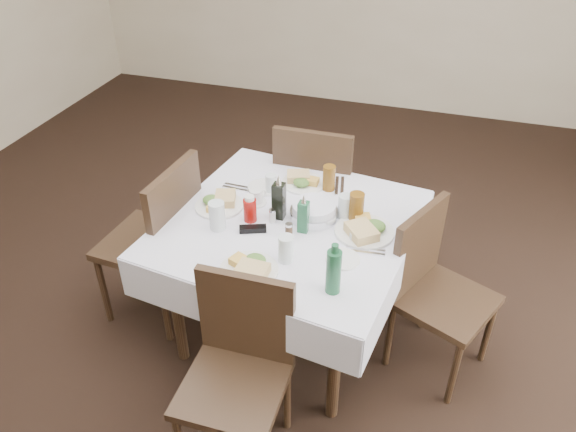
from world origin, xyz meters
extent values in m
plane|color=black|center=(0.00, 0.00, 0.00)|extent=(7.00, 7.00, 0.00)
cylinder|color=black|center=(-0.34, -0.24, 0.36)|extent=(0.06, 0.06, 0.72)
cylinder|color=black|center=(-0.22, 0.63, 0.36)|extent=(0.06, 0.06, 0.72)
cylinder|color=black|center=(0.53, -0.35, 0.36)|extent=(0.06, 0.06, 0.72)
cylinder|color=black|center=(0.64, 0.52, 0.36)|extent=(0.06, 0.06, 0.72)
cube|color=black|center=(0.15, 0.14, 0.73)|extent=(1.22, 1.22, 0.03)
cube|color=white|center=(0.15, 0.14, 0.76)|extent=(1.35, 1.35, 0.01)
cube|color=white|center=(0.23, 0.74, 0.65)|extent=(1.19, 0.17, 0.22)
cube|color=white|center=(0.08, -0.45, 0.65)|extent=(1.19, 0.17, 0.22)
cube|color=white|center=(0.75, 0.06, 0.65)|extent=(0.17, 1.19, 0.22)
cube|color=white|center=(-0.44, 0.22, 0.65)|extent=(0.17, 1.19, 0.22)
cube|color=black|center=(0.12, 0.92, 0.48)|extent=(0.47, 0.47, 0.04)
cube|color=black|center=(0.12, 0.70, 0.74)|extent=(0.47, 0.05, 0.51)
cylinder|color=black|center=(0.32, 1.12, 0.24)|extent=(0.04, 0.04, 0.48)
cylinder|color=black|center=(0.32, 0.72, 0.24)|extent=(0.04, 0.04, 0.48)
cylinder|color=black|center=(-0.09, 1.12, 0.24)|extent=(0.04, 0.04, 0.48)
cylinder|color=black|center=(-0.09, 0.71, 0.24)|extent=(0.04, 0.04, 0.48)
cube|color=black|center=(0.16, -0.67, 0.44)|extent=(0.44, 0.44, 0.04)
cube|color=black|center=(0.16, -0.48, 0.67)|extent=(0.43, 0.05, 0.47)
cylinder|color=black|center=(-0.03, -0.49, 0.22)|extent=(0.04, 0.04, 0.44)
cylinder|color=black|center=(0.34, -0.49, 0.22)|extent=(0.04, 0.04, 0.44)
cube|color=black|center=(0.98, 0.14, 0.44)|extent=(0.57, 0.57, 0.04)
cube|color=black|center=(0.80, 0.22, 0.68)|extent=(0.21, 0.41, 0.47)
cylinder|color=black|center=(1.08, -0.11, 0.22)|extent=(0.04, 0.04, 0.44)
cylinder|color=black|center=(0.74, 0.05, 0.22)|extent=(0.04, 0.04, 0.44)
cylinder|color=black|center=(1.23, 0.23, 0.22)|extent=(0.04, 0.04, 0.44)
cylinder|color=black|center=(0.89, 0.39, 0.22)|extent=(0.04, 0.04, 0.44)
cube|color=black|center=(-0.66, 0.08, 0.48)|extent=(0.51, 0.51, 0.04)
cube|color=black|center=(-0.44, 0.06, 0.74)|extent=(0.08, 0.48, 0.52)
cylinder|color=black|center=(-0.85, 0.30, 0.24)|extent=(0.04, 0.04, 0.48)
cylinder|color=black|center=(-0.44, 0.27, 0.24)|extent=(0.04, 0.04, 0.48)
cylinder|color=black|center=(-0.88, -0.11, 0.24)|extent=(0.04, 0.04, 0.48)
cylinder|color=black|center=(-0.47, -0.14, 0.24)|extent=(0.04, 0.04, 0.48)
cylinder|color=white|center=(0.12, 0.51, 0.77)|extent=(0.24, 0.24, 0.01)
cube|color=tan|center=(0.09, 0.53, 0.79)|extent=(0.15, 0.13, 0.04)
cube|color=orange|center=(0.17, 0.51, 0.79)|extent=(0.08, 0.07, 0.03)
ellipsoid|color=#335F19|center=(0.12, 0.47, 0.79)|extent=(0.09, 0.08, 0.04)
cylinder|color=white|center=(0.10, -0.29, 0.77)|extent=(0.27, 0.27, 0.01)
cube|color=tan|center=(0.13, -0.32, 0.80)|extent=(0.14, 0.11, 0.04)
cube|color=orange|center=(0.05, -0.27, 0.79)|extent=(0.11, 0.10, 0.03)
ellipsoid|color=#335F19|center=(0.11, -0.24, 0.80)|extent=(0.10, 0.09, 0.04)
cylinder|color=white|center=(0.54, 0.16, 0.77)|extent=(0.29, 0.29, 0.02)
cube|color=tan|center=(0.53, 0.11, 0.80)|extent=(0.19, 0.19, 0.05)
cube|color=orange|center=(0.52, 0.21, 0.80)|extent=(0.10, 0.12, 0.04)
ellipsoid|color=#335F19|center=(0.58, 0.18, 0.80)|extent=(0.11, 0.10, 0.05)
cylinder|color=white|center=(-0.24, 0.16, 0.77)|extent=(0.26, 0.26, 0.01)
cube|color=tan|center=(-0.22, 0.20, 0.80)|extent=(0.14, 0.16, 0.04)
cube|color=orange|center=(-0.24, 0.11, 0.79)|extent=(0.07, 0.09, 0.03)
ellipsoid|color=#335F19|center=(-0.28, 0.16, 0.80)|extent=(0.09, 0.09, 0.04)
cylinder|color=white|center=(-0.07, 0.40, 0.77)|extent=(0.18, 0.18, 0.01)
cylinder|color=white|center=(0.48, -0.08, 0.77)|extent=(0.16, 0.16, 0.01)
cylinder|color=silver|center=(-0.02, 0.37, 0.82)|extent=(0.06, 0.06, 0.11)
cylinder|color=silver|center=(0.23, -0.16, 0.83)|extent=(0.07, 0.07, 0.13)
cylinder|color=silver|center=(0.41, 0.26, 0.83)|extent=(0.07, 0.07, 0.13)
cylinder|color=silver|center=(-0.17, -0.02, 0.84)|extent=(0.08, 0.08, 0.15)
cylinder|color=brown|center=(0.27, 0.50, 0.83)|extent=(0.07, 0.07, 0.14)
cylinder|color=brown|center=(0.47, 0.25, 0.84)|extent=(0.08, 0.08, 0.16)
cylinder|color=silver|center=(0.26, 0.21, 0.78)|extent=(0.25, 0.25, 0.04)
cylinder|color=white|center=(0.26, 0.21, 0.82)|extent=(0.22, 0.22, 0.05)
cube|color=black|center=(0.09, 0.16, 0.86)|extent=(0.06, 0.06, 0.20)
cone|color=silver|center=(0.09, 0.16, 0.98)|extent=(0.03, 0.03, 0.05)
cube|color=#205C39|center=(0.24, 0.09, 0.84)|extent=(0.05, 0.05, 0.17)
cone|color=silver|center=(0.24, 0.09, 0.95)|extent=(0.03, 0.03, 0.05)
cylinder|color=#980D09|center=(-0.04, 0.09, 0.82)|extent=(0.07, 0.07, 0.12)
cylinder|color=white|center=(-0.04, 0.09, 0.90)|extent=(0.05, 0.05, 0.02)
cylinder|color=white|center=(0.07, 0.11, 0.79)|extent=(0.03, 0.03, 0.06)
cylinder|color=silver|center=(0.07, 0.11, 0.83)|extent=(0.03, 0.03, 0.01)
cylinder|color=#3F2B1B|center=(0.19, 0.01, 0.80)|extent=(0.04, 0.04, 0.07)
cylinder|color=silver|center=(0.19, 0.01, 0.84)|extent=(0.04, 0.04, 0.01)
cylinder|color=white|center=(-0.06, 0.25, 0.77)|extent=(0.11, 0.11, 0.01)
cylinder|color=white|center=(-0.06, 0.25, 0.81)|extent=(0.07, 0.07, 0.07)
cylinder|color=black|center=(-0.06, 0.25, 0.83)|extent=(0.06, 0.06, 0.01)
torus|color=white|center=(-0.04, 0.29, 0.81)|extent=(0.04, 0.04, 0.05)
cube|color=black|center=(0.01, 0.01, 0.78)|extent=(0.14, 0.09, 0.03)
cylinder|color=#205C39|center=(0.49, -0.30, 0.87)|extent=(0.07, 0.07, 0.21)
cylinder|color=#205C39|center=(0.49, -0.30, 0.99)|extent=(0.03, 0.03, 0.04)
cube|color=white|center=(0.52, 0.10, 0.79)|extent=(0.11, 0.08, 0.05)
cube|color=pink|center=(0.52, 0.10, 0.79)|extent=(0.08, 0.06, 0.02)
cube|color=silver|center=(0.31, 0.54, 0.77)|extent=(0.06, 0.20, 0.01)
cube|color=silver|center=(0.34, 0.55, 0.77)|extent=(0.06, 0.20, 0.01)
cube|color=silver|center=(0.01, -0.32, 0.77)|extent=(0.02, 0.18, 0.01)
cube|color=silver|center=(-0.02, -0.32, 0.77)|extent=(0.02, 0.18, 0.01)
cube|color=silver|center=(0.57, 0.00, 0.77)|extent=(0.19, 0.03, 0.01)
cube|color=silver|center=(0.57, 0.03, 0.77)|extent=(0.19, 0.03, 0.01)
cube|color=silver|center=(-0.20, 0.37, 0.77)|extent=(0.20, 0.03, 0.01)
cube|color=silver|center=(-0.20, 0.34, 0.77)|extent=(0.20, 0.03, 0.01)
camera|label=1|loc=(0.85, -2.08, 2.40)|focal=35.00mm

